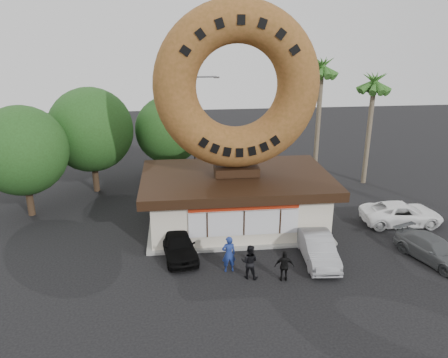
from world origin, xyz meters
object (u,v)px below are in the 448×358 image
object	(u,v)px
street_lamp	(196,121)
car_white	(401,214)
giant_donut	(237,86)
person_right	(285,266)
car_black	(178,244)
person_center	(250,262)
donut_shop	(236,198)
car_grey	(433,250)
person_left	(229,254)
car_silver	(318,248)

from	to	relation	value
street_lamp	car_white	world-z (taller)	street_lamp
giant_donut	person_right	distance (m)	10.11
person_right	car_black	xyz separation A→B (m)	(-5.03, 3.01, -0.09)
person_center	car_white	distance (m)	11.51
street_lamp	person_right	world-z (taller)	street_lamp
donut_shop	car_grey	distance (m)	11.12
street_lamp	car_black	world-z (taller)	street_lamp
person_left	person_right	xyz separation A→B (m)	(2.55, -1.15, -0.17)
person_left	car_silver	distance (m)	4.79
street_lamp	person_left	bearing A→B (deg)	-87.16
giant_donut	car_white	xyz separation A→B (m)	(10.19, -0.97, -7.78)
car_grey	car_white	xyz separation A→B (m)	(0.54, 4.44, 0.06)
person_right	car_grey	world-z (taller)	person_right
street_lamp	car_silver	size ratio (longest dim) A/B	1.87
person_right	car_white	bearing A→B (deg)	-137.59
car_grey	person_right	bearing A→B (deg)	167.46
person_center	car_black	xyz separation A→B (m)	(-3.40, 2.57, -0.18)
donut_shop	person_left	distance (m)	5.43
car_black	car_grey	world-z (taller)	car_black
giant_donut	car_black	xyz separation A→B (m)	(-3.57, -3.41, -7.76)
person_center	car_grey	bearing A→B (deg)	-155.91
car_grey	car_white	size ratio (longest dim) A/B	0.88
street_lamp	person_right	size ratio (longest dim) A/B	5.06
car_black	street_lamp	bearing A→B (deg)	73.65
car_black	car_grey	xyz separation A→B (m)	(13.23, -2.00, -0.07)
donut_shop	person_center	world-z (taller)	donut_shop
donut_shop	car_white	xyz separation A→B (m)	(10.19, -0.95, -1.08)
person_center	car_white	world-z (taller)	person_center
person_center	car_silver	bearing A→B (deg)	-140.90
car_black	car_silver	world-z (taller)	car_silver
person_left	donut_shop	bearing A→B (deg)	-106.73
person_right	car_white	world-z (taller)	person_right
car_white	person_right	bearing A→B (deg)	125.43
person_left	person_right	bearing A→B (deg)	150.77
giant_donut	street_lamp	world-z (taller)	giant_donut
person_left	street_lamp	bearing A→B (deg)	-92.10
car_silver	car_grey	world-z (taller)	car_silver
car_silver	car_black	bearing A→B (deg)	173.65
person_left	car_white	world-z (taller)	person_left
car_silver	giant_donut	bearing A→B (deg)	131.63
car_white	street_lamp	bearing A→B (deg)	51.13
person_left	person_right	size ratio (longest dim) A/B	1.21
street_lamp	person_center	size ratio (longest dim) A/B	4.57
giant_donut	car_black	bearing A→B (deg)	-136.31
person_left	car_white	bearing A→B (deg)	-164.07
car_white	person_left	bearing A→B (deg)	114.31
person_left	car_black	xyz separation A→B (m)	(-2.48, 1.86, -0.26)
person_right	car_silver	distance (m)	2.79
person_right	car_black	size ratio (longest dim) A/B	0.39
car_black	car_white	size ratio (longest dim) A/B	0.83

